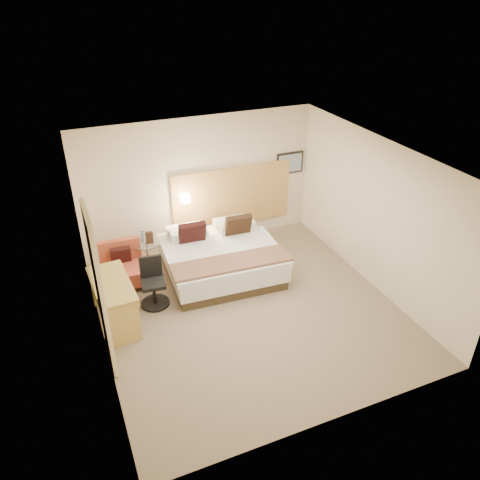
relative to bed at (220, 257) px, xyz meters
name	(u,v)px	position (x,y,z in m)	size (l,w,h in m)	color
floor	(249,310)	(0.03, -1.29, -0.34)	(4.80, 5.00, 0.02)	#816E56
ceiling	(251,158)	(0.03, -1.29, 2.38)	(4.80, 5.00, 0.02)	white
wall_back	(199,183)	(0.03, 1.22, 1.02)	(4.80, 0.02, 2.70)	beige
wall_front	(339,342)	(0.03, -3.80, 1.02)	(4.80, 0.02, 2.70)	beige
wall_left	(92,274)	(-2.38, -1.29, 1.02)	(0.02, 5.00, 2.70)	beige
wall_right	(376,214)	(2.44, -1.29, 1.02)	(0.02, 5.00, 2.70)	beige
headboard_panel	(233,197)	(0.73, 1.18, 0.62)	(2.60, 0.04, 1.30)	#BC8849
art_frame	(290,163)	(2.05, 1.19, 1.17)	(0.62, 0.03, 0.47)	black
art_canvas	(290,163)	(2.05, 1.17, 1.17)	(0.54, 0.01, 0.39)	#738B9F
lamp_arm	(184,197)	(-0.32, 1.13, 0.82)	(0.02, 0.02, 0.12)	silver
lamp_shade	(185,198)	(-0.32, 1.07, 0.82)	(0.15, 0.15, 0.15)	#FFEDC6
curtain	(100,291)	(-2.33, -1.54, 0.89)	(0.06, 0.90, 2.42)	beige
bottle_a	(142,237)	(-1.31, 0.64, 0.38)	(0.07, 0.07, 0.22)	#829AC9
bottle_b	(143,236)	(-1.29, 0.65, 0.38)	(0.07, 0.07, 0.22)	#88A5D2
menu_folder	(149,237)	(-1.20, 0.54, 0.40)	(0.14, 0.05, 0.24)	#372216
bed	(220,257)	(0.00, 0.00, 0.00)	(2.18, 2.14, 1.02)	#392D1C
lounge_chair	(123,268)	(-1.77, 0.33, -0.01)	(0.79, 0.70, 0.80)	#987A47
side_table	(147,255)	(-1.26, 0.59, 0.01)	(0.63, 0.63, 0.61)	silver
desk	(114,291)	(-2.08, -0.75, 0.29)	(0.64, 1.28, 0.78)	#A38640
desk_chair	(153,286)	(-1.40, -0.49, 0.03)	(0.54, 0.54, 0.87)	black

